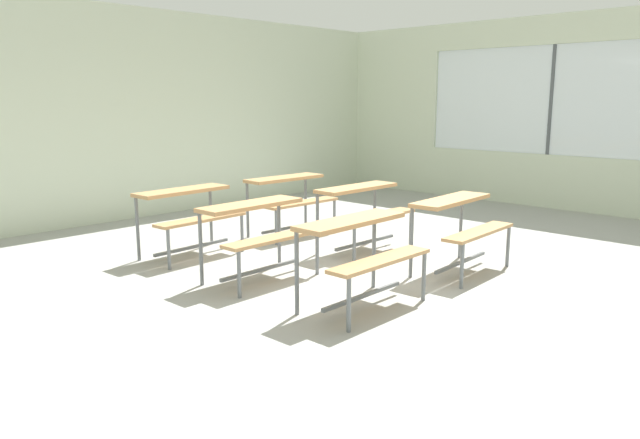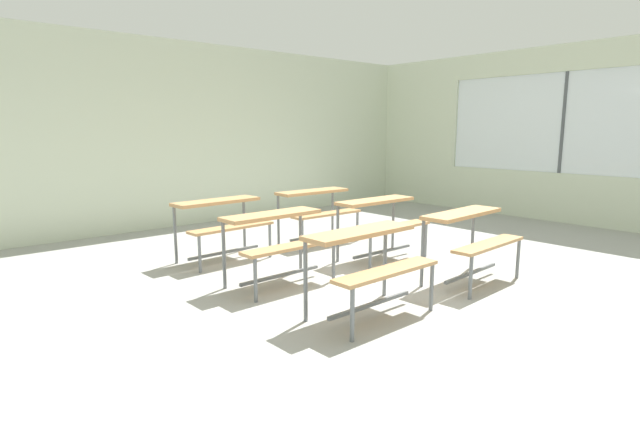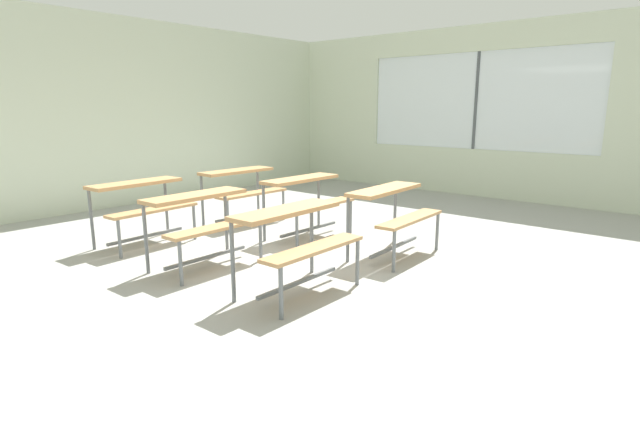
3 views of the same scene
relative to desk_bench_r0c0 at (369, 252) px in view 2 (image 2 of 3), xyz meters
name	(u,v)px [view 2 (image 2 of 3)]	position (x,y,z in m)	size (l,w,h in m)	color
ground	(387,287)	(0.77, 0.45, -0.59)	(10.00, 9.00, 0.05)	#9E9E99
wall_back	(185,135)	(0.77, 4.95, 0.94)	(10.00, 0.12, 3.00)	beige
wall_right	(602,139)	(5.77, 0.32, 0.88)	(0.12, 9.00, 3.00)	beige
desk_bench_r0c0	(369,252)	(0.00, 0.00, 0.00)	(1.11, 0.60, 0.74)	tan
desk_bench_r0c1	(471,230)	(1.51, -0.03, 0.00)	(1.13, 0.65, 0.74)	tan
desk_bench_r1c0	(278,231)	(-0.06, 1.22, 0.00)	(1.11, 0.61, 0.74)	tan
desk_bench_r1c1	(382,214)	(1.51, 1.22, 0.00)	(1.11, 0.61, 0.74)	tan
desk_bench_r2c0	(222,215)	(0.00, 2.47, 0.00)	(1.13, 0.64, 0.74)	tan
desk_bench_r2c1	(317,203)	(1.52, 2.44, 0.00)	(1.12, 0.62, 0.74)	tan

